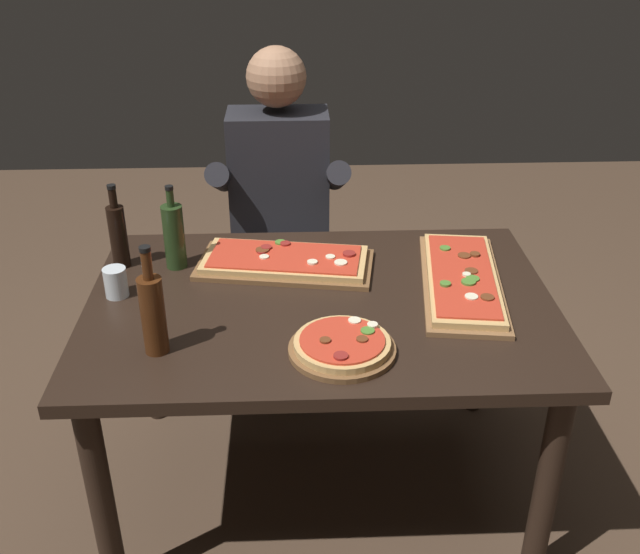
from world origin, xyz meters
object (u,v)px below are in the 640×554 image
(pizza_rectangular_front, at_px, (285,262))
(pizza_round_far, at_px, (342,346))
(seated_diner, at_px, (280,204))
(vinegar_bottle_green, at_px, (153,312))
(tumbler_near_camera, at_px, (116,282))
(dining_table, at_px, (321,326))
(wine_bottle_dark, at_px, (174,235))
(diner_chair, at_px, (281,249))
(pizza_rectangular_left, at_px, (462,279))
(oil_bottle_amber, at_px, (118,234))

(pizza_rectangular_front, bearing_deg, pizza_round_far, -72.82)
(pizza_round_far, relative_size, seated_diner, 0.22)
(pizza_round_far, bearing_deg, seated_diner, 99.78)
(vinegar_bottle_green, xyz_separation_m, tumbler_near_camera, (-0.17, 0.30, -0.07))
(dining_table, distance_m, wine_bottle_dark, 0.56)
(tumbler_near_camera, height_order, diner_chair, diner_chair)
(pizza_rectangular_left, distance_m, tumbler_near_camera, 1.06)
(pizza_rectangular_front, relative_size, pizza_round_far, 2.07)
(pizza_round_far, bearing_deg, tumbler_near_camera, 153.56)
(dining_table, distance_m, pizza_rectangular_left, 0.46)
(wine_bottle_dark, relative_size, vinegar_bottle_green, 0.90)
(dining_table, relative_size, pizza_round_far, 4.85)
(pizza_rectangular_front, distance_m, pizza_rectangular_left, 0.57)
(dining_table, bearing_deg, diner_chair, 98.58)
(pizza_rectangular_front, height_order, diner_chair, diner_chair)
(tumbler_near_camera, distance_m, diner_chair, 0.99)
(pizza_rectangular_left, distance_m, vinegar_bottle_green, 0.95)
(pizza_rectangular_front, height_order, vinegar_bottle_green, vinegar_bottle_green)
(dining_table, xyz_separation_m, pizza_rectangular_left, (0.44, 0.07, 0.12))
(pizza_round_far, xyz_separation_m, tumbler_near_camera, (-0.66, 0.33, 0.03))
(pizza_rectangular_front, distance_m, wine_bottle_dark, 0.36)
(pizza_rectangular_front, relative_size, pizza_rectangular_left, 0.93)
(vinegar_bottle_green, bearing_deg, oil_bottle_amber, 110.86)
(wine_bottle_dark, xyz_separation_m, oil_bottle_amber, (-0.18, 0.01, 0.00))
(seated_diner, bearing_deg, diner_chair, 90.00)
(pizza_rectangular_front, distance_m, tumbler_near_camera, 0.53)
(dining_table, bearing_deg, pizza_rectangular_front, 116.49)
(pizza_round_far, distance_m, vinegar_bottle_green, 0.50)
(pizza_rectangular_left, distance_m, wine_bottle_dark, 0.92)
(pizza_rectangular_front, relative_size, wine_bottle_dark, 2.14)
(pizza_round_far, height_order, seated_diner, seated_diner)
(pizza_round_far, bearing_deg, pizza_rectangular_front, 107.18)
(dining_table, distance_m, pizza_rectangular_front, 0.27)
(dining_table, distance_m, oil_bottle_amber, 0.72)
(pizza_rectangular_front, height_order, tumbler_near_camera, tumbler_near_camera)
(oil_bottle_amber, bearing_deg, wine_bottle_dark, -3.91)
(tumbler_near_camera, height_order, seated_diner, seated_diner)
(pizza_rectangular_left, height_order, oil_bottle_amber, oil_bottle_amber)
(pizza_rectangular_front, xyz_separation_m, wine_bottle_dark, (-0.35, 0.02, 0.09))
(dining_table, relative_size, pizza_rectangular_left, 2.18)
(tumbler_near_camera, relative_size, diner_chair, 0.11)
(dining_table, xyz_separation_m, tumbler_near_camera, (-0.61, 0.05, 0.14))
(diner_chair, bearing_deg, vinegar_bottle_green, -106.05)
(pizza_rectangular_left, distance_m, seated_diner, 0.87)
(pizza_rectangular_left, xyz_separation_m, pizza_round_far, (-0.40, -0.35, -0.00))
(oil_bottle_amber, bearing_deg, pizza_rectangular_left, -9.16)
(wine_bottle_dark, bearing_deg, pizza_rectangular_front, -3.40)
(wine_bottle_dark, distance_m, tumbler_near_camera, 0.25)
(dining_table, relative_size, vinegar_bottle_green, 4.51)
(dining_table, distance_m, diner_chair, 0.88)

